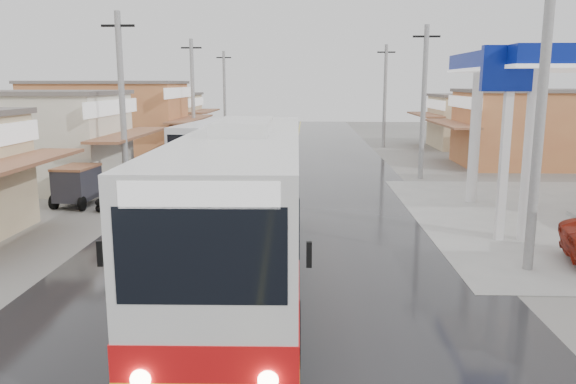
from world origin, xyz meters
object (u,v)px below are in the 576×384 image
tricycle_near (77,183)px  tyre_stack (107,205)px  coach_bus (245,204)px  second_bus (210,145)px  cyclist (182,186)px

tricycle_near → tyre_stack: (1.55, -0.85, -0.72)m
coach_bus → tricycle_near: (-7.98, 8.56, -1.03)m
coach_bus → second_bus: (-4.07, 18.16, -0.48)m
coach_bus → cyclist: size_ratio=6.17×
second_bus → cyclist: second_bus is taller
second_bus → tricycle_near: second_bus is taller
coach_bus → tyre_stack: 10.20m
second_bus → tyre_stack: (-2.36, -10.45, -1.27)m
coach_bus → second_bus: bearing=101.7°
cyclist → tricycle_near: bearing=179.4°
second_bus → tyre_stack: bearing=-96.3°
second_bus → cyclist: 8.74m
tyre_stack → coach_bus: bearing=-50.2°
coach_bus → tricycle_near: bearing=132.0°
tyre_stack → second_bus: bearing=77.3°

